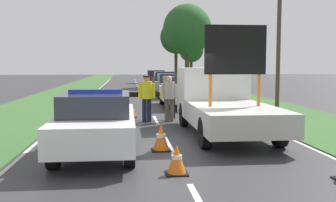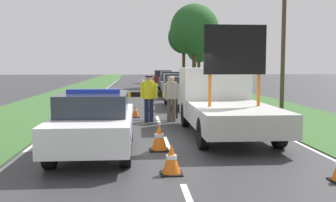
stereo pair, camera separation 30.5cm
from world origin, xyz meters
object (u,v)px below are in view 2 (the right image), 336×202
object	(u,v)px
police_officer	(149,94)
roadside_tree_mid_left	(194,30)
traffic_cone_centre_front	(171,159)
queued_car_van_white	(185,91)
work_truck	(222,101)
queued_car_suv_grey	(176,85)
roadside_tree_near_right	(184,37)
utility_pole	(284,17)
pedestrian_civilian	(171,95)
road_barrier	(152,97)
roadside_tree_near_left	(199,50)
traffic_cone_near_police	(159,138)
police_car	(95,122)
queued_car_wagon_maroon	(163,78)
traffic_cone_behind_barrier	(135,111)
queued_car_sedan_black	(171,81)

from	to	relation	value
police_officer	roadside_tree_mid_left	xyz separation A→B (m)	(5.32, 24.53, 4.63)
traffic_cone_centre_front	queued_car_van_white	distance (m)	12.74
work_truck	queued_car_suv_grey	size ratio (longest dim) A/B	1.42
roadside_tree_near_right	roadside_tree_mid_left	xyz separation A→B (m)	(-0.14, -10.17, 0.05)
queued_car_suv_grey	utility_pole	distance (m)	9.75
pedestrian_civilian	queued_car_suv_grey	world-z (taller)	pedestrian_civilian
queued_car_van_white	roadside_tree_mid_left	xyz separation A→B (m)	(3.28, 19.24, 4.88)
road_barrier	traffic_cone_centre_front	distance (m)	8.20
roadside_tree_near_left	traffic_cone_near_police	bearing A→B (deg)	-100.46
police_car	work_truck	size ratio (longest dim) A/B	0.80
queued_car_wagon_maroon	roadside_tree_near_right	distance (m)	11.92
police_car	roadside_tree_near_left	size ratio (longest dim) A/B	0.85
pedestrian_civilian	traffic_cone_behind_barrier	xyz separation A→B (m)	(-1.40, 1.35, -0.79)
queued_car_suv_grey	roadside_tree_near_right	world-z (taller)	roadside_tree_near_right
work_truck	traffic_cone_near_police	bearing A→B (deg)	46.27
road_barrier	queued_car_wagon_maroon	bearing A→B (deg)	87.52
police_car	queued_car_van_white	bearing A→B (deg)	76.59
traffic_cone_centre_front	roadside_tree_mid_left	size ratio (longest dim) A/B	0.07
work_truck	traffic_cone_near_police	distance (m)	3.40
pedestrian_civilian	traffic_cone_behind_barrier	size ratio (longest dim) A/B	3.47
work_truck	roadside_tree_near_left	world-z (taller)	roadside_tree_near_left
pedestrian_civilian	traffic_cone_behind_barrier	bearing A→B (deg)	142.07
traffic_cone_behind_barrier	roadside_tree_near_left	size ratio (longest dim) A/B	0.09
police_officer	roadside_tree_mid_left	world-z (taller)	roadside_tree_mid_left
police_officer	traffic_cone_behind_barrier	xyz separation A→B (m)	(-0.53, 1.42, -0.82)
police_officer	roadside_tree_mid_left	size ratio (longest dim) A/B	0.22
queued_car_van_white	queued_car_suv_grey	size ratio (longest dim) A/B	1.07
pedestrian_civilian	road_barrier	bearing A→B (deg)	138.20
police_car	traffic_cone_behind_barrier	bearing A→B (deg)	86.88
police_officer	queued_car_suv_grey	distance (m)	11.68
queued_car_suv_grey	work_truck	bearing A→B (deg)	90.49
work_truck	queued_car_van_white	world-z (taller)	work_truck
pedestrian_civilian	roadside_tree_mid_left	distance (m)	25.30
roadside_tree_mid_left	utility_pole	bearing A→B (deg)	-86.53
queued_car_sedan_black	utility_pole	world-z (taller)	utility_pole
work_truck	queued_car_sedan_black	distance (m)	20.30
traffic_cone_centre_front	utility_pole	size ratio (longest dim) A/B	0.07
traffic_cone_behind_barrier	utility_pole	size ratio (longest dim) A/B	0.06
pedestrian_civilian	queued_car_wagon_maroon	bearing A→B (deg)	93.08
roadside_tree_near_left	utility_pole	distance (m)	28.92
traffic_cone_near_police	traffic_cone_behind_barrier	bearing A→B (deg)	95.60
pedestrian_civilian	queued_car_wagon_maroon	xyz separation A→B (m)	(1.23, 24.26, -0.19)
pedestrian_civilian	queued_car_wagon_maroon	distance (m)	24.29
traffic_cone_centre_front	queued_car_suv_grey	distance (m)	18.89
work_truck	pedestrian_civilian	bearing A→B (deg)	-65.04
work_truck	road_barrier	size ratio (longest dim) A/B	2.32
road_barrier	utility_pole	xyz separation A→B (m)	(6.45, 2.72, 3.56)
traffic_cone_near_police	utility_pole	distance (m)	11.60
police_car	traffic_cone_near_police	size ratio (longest dim) A/B	7.06
traffic_cone_near_police	queued_car_sedan_black	world-z (taller)	queued_car_sedan_black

